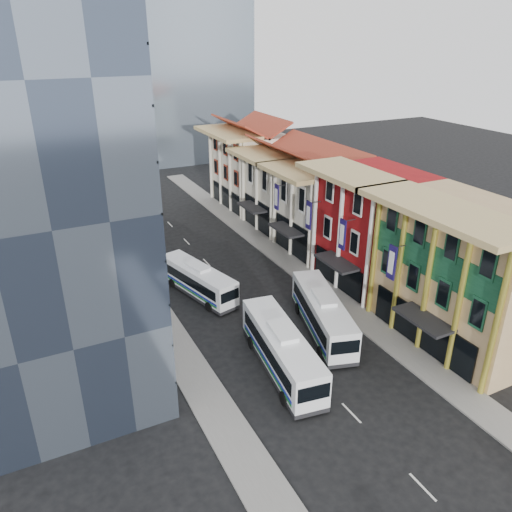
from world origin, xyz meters
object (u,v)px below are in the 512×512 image
bus_left_near (282,349)px  bus_right (323,314)px  office_tower (32,173)px  bus_left_far (198,280)px  shophouse_tan (465,275)px

bus_left_near → bus_right: bus_left_near is taller
office_tower → bus_left_far: office_tower is taller
bus_left_near → bus_right: (5.92, 3.18, -0.05)m
bus_right → office_tower: bearing=174.5°
office_tower → bus_right: (20.92, -8.26, -13.15)m
shophouse_tan → office_tower: (-31.00, 14.00, 9.00)m
bus_left_far → bus_right: bus_right is taller
bus_left_near → bus_right: bearing=35.9°
office_tower → bus_left_near: size_ratio=2.53×
bus_left_near → bus_right: size_ratio=1.03×
bus_right → bus_left_far: bearing=139.1°
office_tower → bus_left_far: 19.23m
office_tower → bus_right: size_ratio=2.60×
office_tower → bus_left_near: office_tower is taller
office_tower → bus_right: bearing=-21.5°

